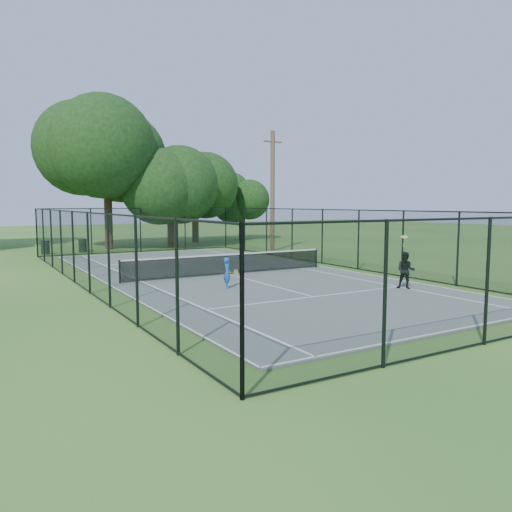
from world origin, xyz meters
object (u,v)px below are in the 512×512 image
trash_bin_left (45,247)px  utility_pole (273,191)px  tennis_net (229,263)px  trash_bin_right (83,245)px  player_black (406,270)px  player_blue (228,273)px

trash_bin_left → utility_pole: size_ratio=0.11×
tennis_net → trash_bin_left: size_ratio=11.27×
tennis_net → trash_bin_right: bearing=103.1°
trash_bin_left → player_black: (9.84, -21.46, 0.32)m
utility_pole → player_blue: size_ratio=6.93×
trash_bin_right → player_black: 22.95m
tennis_net → utility_pole: size_ratio=1.23×
utility_pole → player_blue: 16.11m
tennis_net → player_blue: size_ratio=8.51×
trash_bin_right → utility_pole: utility_pole is taller
trash_bin_left → player_black: size_ratio=0.44×
tennis_net → trash_bin_right: tennis_net is taller
player_blue → player_black: player_black is taller
trash_bin_left → player_blue: player_blue is taller
trash_bin_right → utility_pole: (11.52, -5.85, 3.71)m
tennis_net → player_blue: bearing=-118.2°
trash_bin_left → trash_bin_right: (2.39, 0.25, 0.00)m
tennis_net → player_blue: player_blue is taller
tennis_net → utility_pole: utility_pole is taller
player_blue → tennis_net: bearing=61.8°
tennis_net → utility_pole: bearing=48.1°
tennis_net → player_black: player_black is taller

